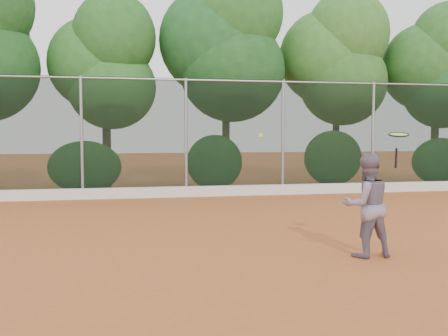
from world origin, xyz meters
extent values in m
plane|color=#A75427|center=(0.00, 0.00, 0.00)|extent=(80.00, 80.00, 0.00)
cube|color=silver|center=(0.00, 6.82, 0.15)|extent=(24.00, 0.20, 0.30)
imported|color=slate|center=(1.84, -0.85, 0.79)|extent=(0.77, 0.61, 1.57)
cube|color=black|center=(0.00, 7.00, 1.75)|extent=(24.00, 0.01, 3.50)
cylinder|color=gray|center=(0.00, 7.00, 3.45)|extent=(24.00, 0.06, 0.06)
cylinder|color=gray|center=(-3.00, 7.00, 1.75)|extent=(0.09, 0.09, 3.50)
cylinder|color=gray|center=(0.00, 7.00, 1.75)|extent=(0.09, 0.09, 3.50)
cylinder|color=gray|center=(3.00, 7.00, 1.75)|extent=(0.09, 0.09, 3.50)
cylinder|color=gray|center=(6.00, 7.00, 1.75)|extent=(0.09, 0.09, 3.50)
cylinder|color=#462C1B|center=(-2.40, 9.30, 1.20)|extent=(0.28, 0.28, 2.40)
ellipsoid|color=#255B1F|center=(-2.20, 9.20, 3.40)|extent=(2.90, 2.40, 2.80)
ellipsoid|color=#245A1F|center=(-2.70, 9.50, 4.20)|extent=(3.20, 2.70, 3.10)
ellipsoid|color=#1F4F1B|center=(-2.10, 9.00, 5.00)|extent=(2.70, 2.30, 2.90)
cylinder|color=#48321C|center=(1.60, 9.00, 1.50)|extent=(0.26, 0.26, 3.00)
ellipsoid|color=#275E24|center=(1.80, 8.90, 4.00)|extent=(3.60, 3.00, 3.50)
ellipsoid|color=#276729|center=(1.30, 9.20, 5.00)|extent=(3.90, 3.20, 3.80)
ellipsoid|color=#36752C|center=(1.90, 8.80, 5.90)|extent=(3.20, 2.70, 3.30)
cylinder|color=#3A2216|center=(5.70, 9.20, 1.35)|extent=(0.24, 0.24, 2.70)
ellipsoid|color=#27521C|center=(5.90, 9.10, 3.70)|extent=(3.20, 2.70, 3.10)
ellipsoid|color=#2B5F20|center=(5.40, 9.40, 4.60)|extent=(3.50, 2.90, 3.40)
ellipsoid|color=#2C5C1F|center=(6.00, 9.00, 5.40)|extent=(3.00, 2.50, 3.10)
cylinder|color=#48341B|center=(9.40, 8.80, 1.25)|extent=(0.28, 0.28, 2.50)
ellipsoid|color=#296627|center=(9.60, 8.70, 3.50)|extent=(3.00, 2.50, 2.90)
ellipsoid|color=#366F2A|center=(9.10, 9.00, 4.30)|extent=(3.30, 2.80, 3.20)
ellipsoid|color=#37702A|center=(9.70, 8.60, 5.10)|extent=(2.80, 2.40, 3.00)
ellipsoid|color=#33712B|center=(-3.00, 7.80, 0.85)|extent=(2.20, 1.16, 1.60)
ellipsoid|color=#2E6F2A|center=(1.00, 7.80, 0.95)|extent=(1.80, 1.04, 1.76)
ellipsoid|color=#36702A|center=(5.00, 7.80, 1.05)|extent=(2.00, 1.10, 1.84)
ellipsoid|color=#2E6E2A|center=(9.00, 7.80, 0.90)|extent=(2.16, 1.12, 1.64)
cylinder|color=black|center=(2.25, -0.96, 1.51)|extent=(0.07, 0.10, 0.31)
torus|color=black|center=(2.25, -1.02, 1.86)|extent=(0.39, 0.39, 0.08)
cylinder|color=#A8CD3C|center=(2.25, -1.02, 1.86)|extent=(0.33, 0.33, 0.05)
sphere|color=#C6D330|center=(0.31, -0.39, 1.84)|extent=(0.07, 0.07, 0.07)
camera|label=1|loc=(-1.68, -7.79, 1.88)|focal=40.00mm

